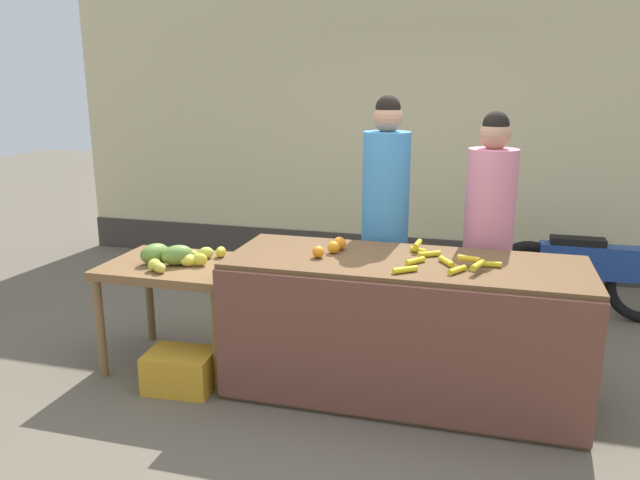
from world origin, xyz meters
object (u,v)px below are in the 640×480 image
object	(u,v)px
vendor_woman_pink_shirt	(488,240)
produce_crate	(181,371)
produce_sack	(313,295)
parked_motorcycle	(587,273)
vendor_woman_blue_shirt	(385,226)

from	to	relation	value
vendor_woman_pink_shirt	produce_crate	size ratio (longest dim) A/B	4.08
vendor_woman_pink_shirt	produce_sack	distance (m)	1.50
vendor_woman_pink_shirt	produce_crate	distance (m)	2.29
vendor_woman_pink_shirt	parked_motorcycle	xyz separation A→B (m)	(0.84, 1.08, -0.50)
vendor_woman_pink_shirt	parked_motorcycle	bearing A→B (deg)	52.20
vendor_woman_blue_shirt	produce_crate	bearing A→B (deg)	-139.43
vendor_woman_pink_shirt	produce_sack	bearing A→B (deg)	170.65
vendor_woman_pink_shirt	produce_sack	world-z (taller)	vendor_woman_pink_shirt
vendor_woman_blue_shirt	produce_sack	bearing A→B (deg)	160.29
parked_motorcycle	produce_crate	distance (m)	3.46
vendor_woman_blue_shirt	produce_crate	xyz separation A→B (m)	(-1.18, -1.01, -0.83)
vendor_woman_blue_shirt	parked_motorcycle	bearing A→B (deg)	34.53
produce_crate	produce_sack	xyz separation A→B (m)	(0.56, 1.23, 0.16)
vendor_woman_blue_shirt	vendor_woman_pink_shirt	bearing A→B (deg)	-0.09
vendor_woman_pink_shirt	vendor_woman_blue_shirt	bearing A→B (deg)	179.91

